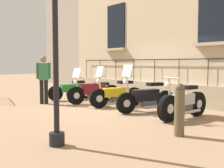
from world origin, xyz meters
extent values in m
plane|color=#9E7A5B|center=(0.00, 0.00, 0.00)|extent=(60.00, 60.00, 0.00)
cube|color=#C6B28E|center=(-2.53, 0.00, 3.16)|extent=(0.60, 10.63, 6.32)
cube|color=tan|center=(-2.15, 0.00, 0.38)|extent=(0.20, 10.63, 0.77)
cube|color=black|center=(-2.21, 2.34, 3.11)|extent=(0.06, 1.11, 1.92)
cube|color=tan|center=(-2.13, 2.34, 2.10)|extent=(0.24, 1.31, 0.10)
cube|color=black|center=(-2.21, -2.34, 3.11)|extent=(0.06, 1.11, 1.92)
cube|color=tan|center=(-2.13, -2.34, 2.10)|extent=(0.24, 1.31, 0.10)
cube|color=black|center=(-2.11, 0.00, 1.63)|extent=(0.03, 8.93, 0.03)
cylinder|color=black|center=(-2.11, -4.46, 1.20)|extent=(0.02, 0.02, 0.86)
cylinder|color=black|center=(-2.11, -3.35, 1.20)|extent=(0.02, 0.02, 0.86)
cylinder|color=black|center=(-2.11, -2.23, 1.20)|extent=(0.02, 0.02, 0.86)
cylinder|color=black|center=(-2.11, -1.12, 1.20)|extent=(0.02, 0.02, 0.86)
cylinder|color=black|center=(-2.11, 0.00, 1.20)|extent=(0.02, 0.02, 0.86)
cylinder|color=black|center=(-2.11, 1.12, 1.20)|extent=(0.02, 0.02, 0.86)
cylinder|color=black|center=(-2.11, 2.23, 1.20)|extent=(0.02, 0.02, 0.86)
cylinder|color=black|center=(0.62, -2.75, 0.30)|extent=(0.61, 0.19, 0.60)
cylinder|color=silver|center=(0.62, -2.75, 0.30)|extent=(0.23, 0.15, 0.21)
cylinder|color=black|center=(-0.78, -2.54, 0.30)|extent=(0.61, 0.19, 0.60)
cylinder|color=silver|center=(-0.78, -2.54, 0.30)|extent=(0.23, 0.15, 0.21)
cube|color=#1E842D|center=(-0.03, -2.66, 0.49)|extent=(0.88, 0.41, 0.30)
cube|color=#4C4C51|center=(-0.13, -2.64, 0.27)|extent=(0.54, 0.30, 0.21)
cube|color=black|center=(-0.38, -2.61, 0.72)|extent=(0.51, 0.32, 0.10)
cylinder|color=silver|center=(0.57, -2.74, 0.60)|extent=(0.17, 0.08, 0.61)
cylinder|color=silver|center=(0.52, -2.74, 0.90)|extent=(0.13, 0.63, 0.04)
sphere|color=white|center=(0.64, -2.75, 0.72)|extent=(0.16, 0.16, 0.16)
cylinder|color=silver|center=(-0.27, -2.46, 0.17)|extent=(0.76, 0.19, 0.08)
cylinder|color=black|center=(0.53, -1.41, 0.33)|extent=(0.67, 0.23, 0.65)
cylinder|color=silver|center=(0.53, -1.41, 0.33)|extent=(0.25, 0.18, 0.23)
cylinder|color=black|center=(-0.95, -1.18, 0.33)|extent=(0.67, 0.23, 0.65)
cylinder|color=silver|center=(-0.95, -1.18, 0.33)|extent=(0.25, 0.18, 0.23)
cube|color=maroon|center=(-0.16, -1.30, 0.55)|extent=(0.95, 0.47, 0.37)
cube|color=#4C4C51|center=(-0.26, -1.29, 0.29)|extent=(0.58, 0.34, 0.23)
cube|color=black|center=(-0.52, -1.24, 0.71)|extent=(0.55, 0.37, 0.10)
cylinder|color=silver|center=(0.48, -1.41, 0.66)|extent=(0.17, 0.08, 0.67)
cylinder|color=silver|center=(0.43, -1.40, 0.99)|extent=(0.15, 0.72, 0.04)
sphere|color=white|center=(0.55, -1.42, 0.81)|extent=(0.16, 0.16, 0.16)
cylinder|color=silver|center=(-0.41, -1.08, 0.18)|extent=(0.82, 0.21, 0.08)
cube|color=silver|center=(0.49, -1.41, 1.14)|extent=(0.21, 0.60, 0.36)
cylinder|color=black|center=(0.40, -0.24, 0.32)|extent=(0.65, 0.28, 0.65)
cylinder|color=silver|center=(0.40, -0.24, 0.32)|extent=(0.25, 0.19, 0.23)
cylinder|color=black|center=(-0.89, 0.13, 0.32)|extent=(0.65, 0.28, 0.65)
cylinder|color=silver|center=(-0.89, 0.13, 0.32)|extent=(0.25, 0.19, 0.23)
cube|color=gold|center=(-0.19, -0.07, 0.51)|extent=(0.94, 0.52, 0.29)
cube|color=#4C4C51|center=(-0.29, -0.04, 0.29)|extent=(0.58, 0.37, 0.23)
cube|color=black|center=(-0.54, 0.03, 0.84)|extent=(0.55, 0.39, 0.10)
cylinder|color=silver|center=(0.36, -0.23, 0.69)|extent=(0.17, 0.10, 0.75)
cylinder|color=silver|center=(0.31, -0.21, 1.07)|extent=(0.21, 0.62, 0.04)
sphere|color=white|center=(0.42, -0.25, 0.89)|extent=(0.16, 0.16, 0.16)
cylinder|color=silver|center=(-0.41, 0.15, 0.18)|extent=(0.79, 0.30, 0.08)
cube|color=silver|center=(0.37, -0.23, 1.22)|extent=(0.26, 0.53, 0.36)
cylinder|color=black|center=(0.44, 1.10, 0.31)|extent=(0.64, 0.25, 0.63)
cylinder|color=silver|center=(0.44, 1.10, 0.31)|extent=(0.24, 0.17, 0.22)
cylinder|color=black|center=(-0.96, 1.45, 0.31)|extent=(0.64, 0.25, 0.63)
cylinder|color=silver|center=(-0.96, 1.45, 0.31)|extent=(0.24, 0.17, 0.22)
cube|color=black|center=(-0.21, 1.26, 0.52)|extent=(0.91, 0.49, 0.34)
cube|color=#4C4C51|center=(-0.31, 1.29, 0.28)|extent=(0.56, 0.35, 0.22)
cube|color=black|center=(-0.55, 1.35, 0.84)|extent=(0.53, 0.37, 0.10)
cylinder|color=silver|center=(0.39, 1.11, 0.72)|extent=(0.17, 0.10, 0.81)
cylinder|color=silver|center=(0.34, 1.13, 1.12)|extent=(0.19, 0.62, 0.04)
sphere|color=white|center=(0.46, 1.10, 0.94)|extent=(0.16, 0.16, 0.16)
cylinder|color=silver|center=(-0.43, 1.48, 0.17)|extent=(0.77, 0.27, 0.08)
cube|color=silver|center=(0.40, 1.11, 1.27)|extent=(0.24, 0.53, 0.36)
cylinder|color=black|center=(0.42, 2.62, 0.34)|extent=(0.69, 0.16, 0.69)
cylinder|color=silver|center=(0.42, 2.62, 0.34)|extent=(0.24, 0.18, 0.24)
cylinder|color=black|center=(-0.86, 2.64, 0.34)|extent=(0.69, 0.16, 0.69)
cylinder|color=silver|center=(-0.86, 2.64, 0.34)|extent=(0.24, 0.18, 0.24)
cube|color=#B2B2BC|center=(-0.17, 2.63, 0.53)|extent=(0.81, 0.26, 0.29)
cube|color=#4C4C51|center=(-0.27, 2.63, 0.31)|extent=(0.49, 0.20, 0.24)
cube|color=black|center=(-0.50, 2.64, 0.83)|extent=(0.45, 0.23, 0.10)
cylinder|color=silver|center=(0.37, 2.62, 0.73)|extent=(0.16, 0.06, 0.78)
cylinder|color=silver|center=(0.32, 2.62, 1.12)|extent=(0.04, 0.54, 0.04)
sphere|color=white|center=(0.44, 2.62, 0.94)|extent=(0.16, 0.16, 0.16)
cylinder|color=silver|center=(-0.42, 2.77, 0.19)|extent=(0.73, 0.09, 0.08)
cylinder|color=black|center=(3.58, 2.58, 0.12)|extent=(0.28, 0.28, 0.24)
cylinder|color=black|center=(3.58, 2.58, 2.06)|extent=(0.10, 0.10, 4.12)
cylinder|color=brown|center=(1.35, 3.63, 0.48)|extent=(0.21, 0.21, 0.96)
sphere|color=brown|center=(1.35, 3.63, 1.00)|extent=(0.19, 0.19, 0.19)
cylinder|color=black|center=(1.24, -2.31, 0.44)|extent=(0.14, 0.14, 0.88)
cylinder|color=black|center=(1.39, -2.38, 0.44)|extent=(0.14, 0.14, 0.88)
cube|color=#337247|center=(1.32, -2.34, 1.19)|extent=(0.42, 0.36, 0.62)
sphere|color=#8C664C|center=(1.32, -2.34, 1.64)|extent=(0.24, 0.24, 0.24)
cylinder|color=#337247|center=(1.12, -2.24, 1.22)|extent=(0.09, 0.09, 0.59)
cylinder|color=#337247|center=(1.51, -2.45, 1.22)|extent=(0.09, 0.09, 0.59)
cube|color=#9E9384|center=(-5.93, -9.25, 4.01)|extent=(3.88, 5.97, 8.02)
camera|label=1|loc=(6.05, 6.98, 1.49)|focal=44.63mm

